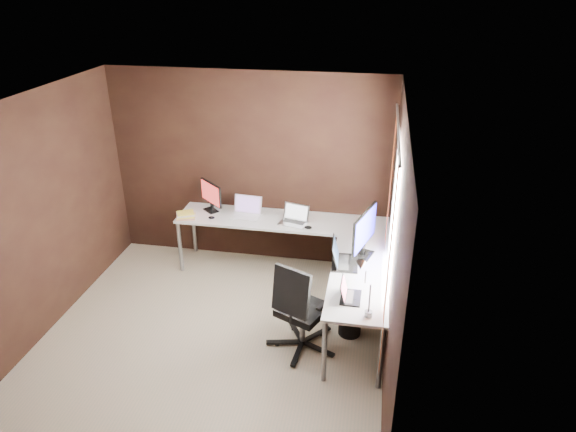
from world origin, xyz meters
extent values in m
cube|color=#9D937A|center=(0.00, 0.00, 0.00)|extent=(3.60, 3.60, 0.00)
cube|color=white|center=(0.00, 0.00, 2.50)|extent=(3.60, 3.60, 0.00)
cube|color=black|center=(0.00, 1.80, 1.25)|extent=(3.60, 0.00, 2.50)
cube|color=black|center=(0.00, -1.80, 1.25)|extent=(3.60, 0.00, 2.50)
cube|color=black|center=(-1.80, 0.00, 1.25)|extent=(0.00, 3.60, 2.50)
cube|color=black|center=(1.80, 0.00, 1.25)|extent=(0.00, 3.60, 2.50)
cube|color=white|center=(1.79, 0.35, 1.45)|extent=(0.00, 1.00, 1.30)
cube|color=#C15116|center=(1.75, -0.38, 1.25)|extent=(0.01, 0.35, 2.00)
cube|color=#C15116|center=(1.75, 1.07, 1.25)|extent=(0.01, 0.35, 2.00)
cylinder|color=slate|center=(1.75, 0.35, 2.28)|extent=(0.02, 1.90, 0.02)
cube|color=silver|center=(0.48, 1.50, 0.71)|extent=(2.65, 0.60, 0.03)
cube|color=silver|center=(1.50, 0.38, 0.71)|extent=(0.60, 1.65, 0.03)
cylinder|color=slate|center=(-0.81, 1.24, 0.35)|extent=(0.05, 0.05, 0.70)
cylinder|color=slate|center=(-0.81, 1.76, 0.35)|extent=(0.05, 0.05, 0.70)
cylinder|color=slate|center=(1.24, -0.41, 0.35)|extent=(0.05, 0.05, 0.70)
cylinder|color=slate|center=(1.76, -0.41, 0.35)|extent=(0.05, 0.05, 0.70)
cylinder|color=slate|center=(1.76, 1.76, 0.35)|extent=(0.05, 0.05, 0.70)
cube|color=silver|center=(1.43, 1.15, 0.30)|extent=(0.42, 0.50, 0.60)
cube|color=black|center=(-0.48, 1.58, 0.74)|extent=(0.23, 0.22, 0.01)
cube|color=black|center=(-0.47, 1.59, 0.79)|extent=(0.05, 0.05, 0.09)
cube|color=black|center=(-0.47, 1.59, 0.98)|extent=(0.35, 0.31, 0.29)
cube|color=red|center=(-0.48, 1.58, 0.98)|extent=(0.32, 0.28, 0.26)
cube|color=black|center=(1.53, 0.78, 0.74)|extent=(0.22, 0.28, 0.01)
cube|color=black|center=(1.51, 0.78, 0.80)|extent=(0.05, 0.06, 0.11)
cube|color=black|center=(1.51, 0.78, 1.06)|extent=(0.22, 0.62, 0.40)
cube|color=#1714AA|center=(1.53, 0.78, 1.06)|extent=(0.19, 0.59, 0.37)
cube|color=silver|center=(0.01, 1.50, 0.74)|extent=(0.38, 0.28, 0.02)
cube|color=silver|center=(0.01, 1.60, 0.86)|extent=(0.37, 0.10, 0.23)
cube|color=#8A63AB|center=(0.01, 1.59, 0.86)|extent=(0.32, 0.08, 0.19)
cube|color=silver|center=(0.63, 1.41, 0.74)|extent=(0.38, 0.31, 0.02)
cube|color=silver|center=(0.66, 1.49, 0.85)|extent=(0.34, 0.14, 0.21)
cube|color=silver|center=(0.65, 1.49, 0.85)|extent=(0.30, 0.12, 0.18)
cube|color=black|center=(1.33, 0.57, 0.74)|extent=(0.30, 0.40, 0.02)
cube|color=black|center=(1.23, 0.56, 0.87)|extent=(0.09, 0.39, 0.24)
cube|color=#152234|center=(1.24, 0.56, 0.87)|extent=(0.08, 0.35, 0.21)
cube|color=black|center=(1.44, -0.06, 0.74)|extent=(0.20, 0.28, 0.02)
cube|color=black|center=(1.37, -0.06, 0.83)|extent=(0.06, 0.28, 0.17)
cube|color=#D35A79|center=(1.37, -0.06, 0.83)|extent=(0.05, 0.24, 0.15)
cube|color=#AE775D|center=(-0.73, 1.33, 0.74)|extent=(0.27, 0.24, 0.02)
cube|color=yellow|center=(-0.73, 1.33, 0.76)|extent=(0.26, 0.23, 0.02)
cube|color=beige|center=(-0.73, 1.33, 0.78)|extent=(0.28, 0.25, 0.02)
cube|color=yellow|center=(-0.73, 1.33, 0.80)|extent=(0.25, 0.24, 0.01)
ellipsoid|color=black|center=(-0.40, 1.36, 0.75)|extent=(0.10, 0.07, 0.03)
ellipsoid|color=black|center=(0.83, 1.30, 0.75)|extent=(0.10, 0.07, 0.04)
cylinder|color=slate|center=(1.62, -0.31, 0.76)|extent=(0.07, 0.07, 0.05)
cylinder|color=slate|center=(1.62, -0.31, 0.93)|extent=(0.02, 0.02, 0.28)
cylinder|color=slate|center=(1.57, -0.28, 1.12)|extent=(0.02, 0.16, 0.21)
cone|color=slate|center=(1.52, -0.21, 1.19)|extent=(0.09, 0.11, 0.12)
cylinder|color=slate|center=(0.96, 0.06, 0.24)|extent=(0.06, 0.06, 0.36)
cube|color=black|center=(0.96, 0.06, 0.45)|extent=(0.58, 0.58, 0.08)
cube|color=black|center=(0.88, -0.13, 0.78)|extent=(0.41, 0.27, 0.48)
cylinder|color=black|center=(1.44, 0.34, 0.14)|extent=(0.26, 0.26, 0.28)
camera|label=1|loc=(1.58, -4.16, 3.57)|focal=32.00mm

